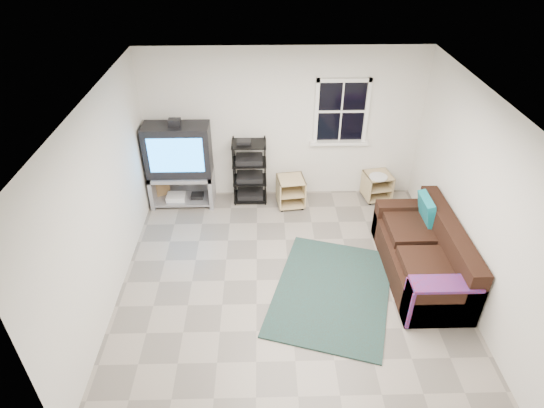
{
  "coord_description": "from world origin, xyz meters",
  "views": [
    {
      "loc": [
        -0.35,
        -4.67,
        4.4
      ],
      "look_at": [
        -0.23,
        0.4,
        1.01
      ],
      "focal_mm": 30.0,
      "sensor_mm": 36.0,
      "label": 1
    }
  ],
  "objects_px": {
    "av_rack": "(250,175)",
    "side_table_right": "(376,184)",
    "sofa": "(424,256)",
    "tv_unit": "(179,159)",
    "side_table_left": "(290,190)"
  },
  "relations": [
    {
      "from": "av_rack",
      "to": "sofa",
      "type": "xyz_separation_m",
      "value": [
        2.43,
        -1.99,
        -0.17
      ]
    },
    {
      "from": "av_rack",
      "to": "side_table_right",
      "type": "bearing_deg",
      "value": -0.0
    },
    {
      "from": "tv_unit",
      "to": "side_table_left",
      "type": "xyz_separation_m",
      "value": [
        1.84,
        -0.1,
        -0.57
      ]
    },
    {
      "from": "tv_unit",
      "to": "sofa",
      "type": "distance_m",
      "value": 4.11
    },
    {
      "from": "tv_unit",
      "to": "side_table_left",
      "type": "bearing_deg",
      "value": -3.09
    },
    {
      "from": "side_table_left",
      "to": "sofa",
      "type": "distance_m",
      "value": 2.53
    },
    {
      "from": "side_table_right",
      "to": "sofa",
      "type": "relative_size",
      "value": 0.25
    },
    {
      "from": "av_rack",
      "to": "side_table_right",
      "type": "height_order",
      "value": "av_rack"
    },
    {
      "from": "side_table_right",
      "to": "sofa",
      "type": "bearing_deg",
      "value": -83.65
    },
    {
      "from": "av_rack",
      "to": "sofa",
      "type": "height_order",
      "value": "av_rack"
    },
    {
      "from": "side_table_left",
      "to": "av_rack",
      "type": "bearing_deg",
      "value": 166.95
    },
    {
      "from": "side_table_left",
      "to": "side_table_right",
      "type": "bearing_deg",
      "value": 6.0
    },
    {
      "from": "av_rack",
      "to": "side_table_right",
      "type": "xyz_separation_m",
      "value": [
        2.21,
        -0.0,
        -0.21
      ]
    },
    {
      "from": "av_rack",
      "to": "side_table_left",
      "type": "distance_m",
      "value": 0.74
    },
    {
      "from": "av_rack",
      "to": "side_table_left",
      "type": "relative_size",
      "value": 2.16
    }
  ]
}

